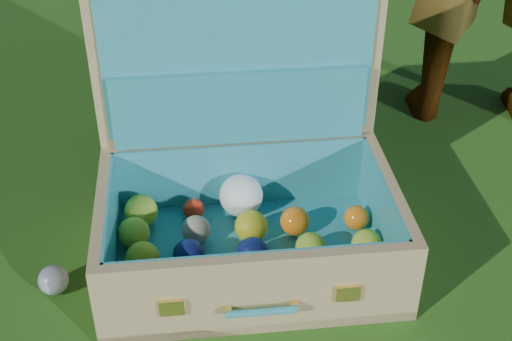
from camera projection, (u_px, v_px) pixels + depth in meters
name	position (u px, v px, depth m)	size (l,w,h in m)	color
ground	(290.00, 275.00, 1.51)	(60.00, 60.00, 0.00)	#215114
stray_ball	(53.00, 280.00, 1.45)	(0.06, 0.06, 0.06)	teal
suitcase	(245.00, 179.00, 1.51)	(0.72, 0.60, 0.60)	tan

